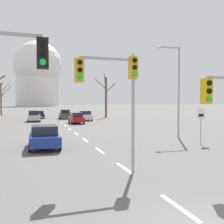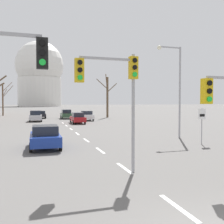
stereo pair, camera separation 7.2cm
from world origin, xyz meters
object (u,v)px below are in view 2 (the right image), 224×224
Objects in this scene: sedan_near_left at (66,114)px; sedan_far_right at (78,118)px; traffic_signal_centre_tall at (115,82)px; sedan_far_left at (45,137)px; speed_limit_sign at (202,120)px; sedan_near_right at (41,114)px; street_lamp_right at (176,82)px; sedan_mid_centre at (35,116)px; sedan_distant_centre at (87,116)px.

sedan_far_right is at bearing -88.27° from sedan_near_left.
traffic_signal_centre_tall reaches higher than sedan_far_left.
sedan_near_right is (-10.49, 35.37, -1.03)m from speed_limit_sign.
street_lamp_right is 29.52m from sedan_near_left.
sedan_far_right is (5.90, -5.97, -0.06)m from sedan_mid_centre.
sedan_near_right is 8.53m from sedan_mid_centre.
traffic_signal_centre_tall reaches higher than sedan_mid_centre.
street_lamp_right is at bearing -78.32° from sedan_near_left.
sedan_near_right is 1.17× the size of sedan_far_left.
sedan_far_right is (5.31, 19.19, 0.04)m from sedan_far_left.
street_lamp_right is 1.70× the size of sedan_far_right.
sedan_distant_centre is (2.72, -5.89, -0.04)m from sedan_near_left.
speed_limit_sign is 32.72m from sedan_near_left.
speed_limit_sign is 26.49m from sedan_distant_centre.
traffic_signal_centre_tall is at bearing -95.82° from sedan_far_right.
sedan_distant_centre is at bearing 65.94° from sedan_far_right.
speed_limit_sign is 29.28m from sedan_mid_centre.
street_lamp_right is at bearing 90.77° from speed_limit_sign.
speed_limit_sign is at bearing -82.95° from sedan_distant_centre.
street_lamp_right is 11.76m from sedan_far_left.
sedan_mid_centre reaches higher than sedan_distant_centre.
sedan_near_left is at bearing 91.73° from sedan_far_right.
speed_limit_sign is 0.34× the size of street_lamp_right.
speed_limit_sign is 21.70m from sedan_far_right.
sedan_distant_centre reaches higher than sedan_far_right.
sedan_distant_centre is at bearing -4.36° from sedan_mid_centre.
sedan_near_left reaches higher than sedan_far_left.
sedan_distant_centre is (7.69, 24.52, 0.05)m from sedan_far_left.
traffic_signal_centre_tall is 1.12× the size of sedan_near_right.
street_lamp_right reaches higher than speed_limit_sign.
sedan_mid_centre is at bearing 113.19° from speed_limit_sign.
sedan_mid_centre is (-11.53, 26.90, -0.92)m from speed_limit_sign.
speed_limit_sign reaches higher than sedan_near_left.
traffic_signal_centre_tall is 1.33× the size of sedan_distant_centre.
traffic_signal_centre_tall is 26.51m from sedan_far_right.
sedan_near_left is 7.65m from sedan_mid_centre.
sedan_near_right is at bearing 144.63° from sedan_near_left.
sedan_near_left is at bearing 86.44° from traffic_signal_centre_tall.
sedan_far_left reaches higher than sedan_near_right.
street_lamp_right is 18.72m from sedan_far_right.
speed_limit_sign is at bearing -9.07° from sedan_far_left.
sedan_near_left is at bearing 101.68° from street_lamp_right.
sedan_near_right is 1.19× the size of sedan_distant_centre.
traffic_signal_centre_tall is 32.46m from sedan_mid_centre.
sedan_far_left is at bearing -170.74° from street_lamp_right.
sedan_far_right is (4.86, -14.44, 0.05)m from sedan_near_right.
speed_limit_sign reaches higher than sedan_near_right.
sedan_near_right is at bearing 108.60° from sedan_far_right.
street_lamp_right is 26.35m from sedan_mid_centre.
sedan_far_left is at bearing 170.93° from speed_limit_sign.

